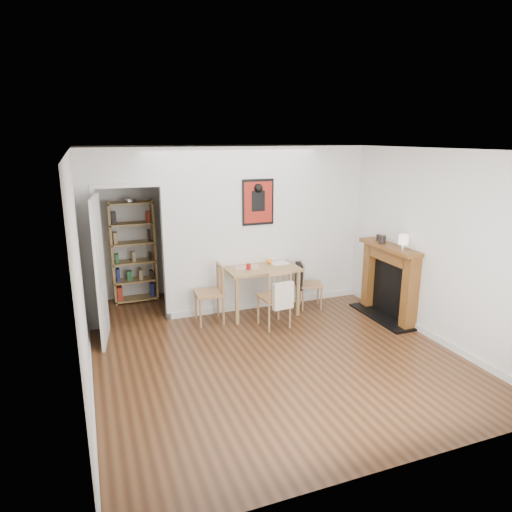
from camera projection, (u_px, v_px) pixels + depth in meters
name	position (u px, v px, depth m)	size (l,w,h in m)	color
ground	(266.00, 344.00, 6.21)	(5.20, 5.20, 0.00)	#56341C
room_shell	(240.00, 232.00, 7.13)	(5.20, 5.20, 5.20)	silver
dining_table	(261.00, 272.00, 7.15)	(1.13, 0.72, 0.77)	#9C7D48
chair_left	(209.00, 294.00, 6.85)	(0.47, 0.47, 0.91)	#A2714B
chair_right	(310.00, 284.00, 7.46)	(0.53, 0.49, 0.77)	#A2714B
chair_front	(275.00, 297.00, 6.69)	(0.49, 0.55, 0.90)	#A2714B
bookshelf	(133.00, 252.00, 7.67)	(0.73, 0.29, 1.73)	#9C7D48
fireplace	(390.00, 279.00, 7.02)	(0.45, 1.25, 1.16)	brown
red_glass	(249.00, 267.00, 6.98)	(0.07, 0.07, 0.09)	maroon
orange_fruit	(269.00, 261.00, 7.29)	(0.08, 0.08, 0.08)	orange
placemat	(247.00, 267.00, 7.11)	(0.37, 0.28, 0.00)	#BFB19D
notebook	(279.00, 263.00, 7.32)	(0.28, 0.21, 0.01)	silver
mantel_lamp	(403.00, 240.00, 6.54)	(0.14, 0.14, 0.23)	silver
ceramic_jar_a	(382.00, 240.00, 6.94)	(0.10, 0.10, 0.13)	black
ceramic_jar_b	(379.00, 238.00, 7.14)	(0.08, 0.08, 0.10)	black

